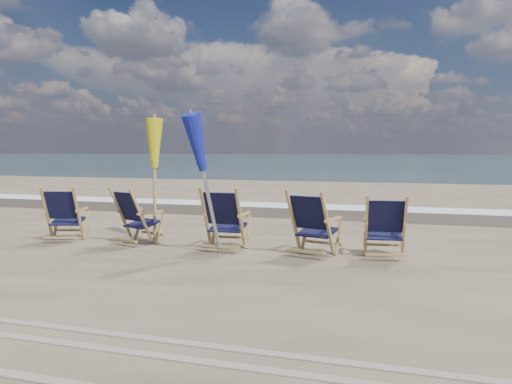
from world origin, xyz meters
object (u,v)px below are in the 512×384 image
Objects in this scene: beach_chair_0 at (78,214)px; beach_chair_3 at (327,225)px; umbrella_yellow at (154,150)px; beach_chair_4 at (405,228)px; beach_chair_1 at (141,217)px; beach_chair_2 at (240,220)px; umbrella_blue at (207,146)px.

beach_chair_3 is at bearing 161.96° from beach_chair_0.
umbrella_yellow is at bearing 6.58° from beach_chair_3.
beach_chair_0 reaches higher than beach_chair_4.
beach_chair_0 is 1.27m from beach_chair_1.
umbrella_yellow reaches higher than beach_chair_2.
beach_chair_0 is 0.45× the size of umbrella_blue.
beach_chair_3 is 1.05× the size of beach_chair_4.
umbrella_yellow is at bearing -14.75° from beach_chair_2.
beach_chair_2 is 0.49× the size of umbrella_yellow.
beach_chair_0 is at bearing -1.65° from beach_chair_2.
beach_chair_1 is at bearing 165.97° from umbrella_blue.
beach_chair_3 is 0.48× the size of umbrella_yellow.
beach_chair_2 is 1.02× the size of beach_chair_3.
beach_chair_1 is at bearing 0.24° from beach_chair_2.
beach_chair_0 is at bearing 14.34° from beach_chair_3.
beach_chair_2 is (1.72, 0.05, 0.02)m from beach_chair_1.
umbrella_blue reaches higher than umbrella_yellow.
beach_chair_0 is at bearing 18.71° from beach_chair_1.
beach_chair_2 reaches higher than beach_chair_3.
beach_chair_0 is 2.89m from umbrella_blue.
beach_chair_4 is (4.19, 0.22, -0.01)m from beach_chair_1.
umbrella_blue reaches higher than beach_chair_4.
beach_chair_3 is at bearing -8.97° from umbrella_yellow.
umbrella_yellow is (-1.71, 0.40, 1.09)m from beach_chair_2.
beach_chair_2 reaches higher than beach_chair_0.
umbrella_blue is at bearing -172.65° from beach_chair_1.
beach_chair_1 is 1.72m from beach_chair_2.
beach_chair_3 is 1.12m from beach_chair_4.
beach_chair_3 reaches higher than beach_chair_1.
beach_chair_1 is at bearing -4.32° from beach_chair_4.
beach_chair_2 is 0.47× the size of umbrella_blue.
beach_chair_3 is at bearing 5.87° from beach_chair_4.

